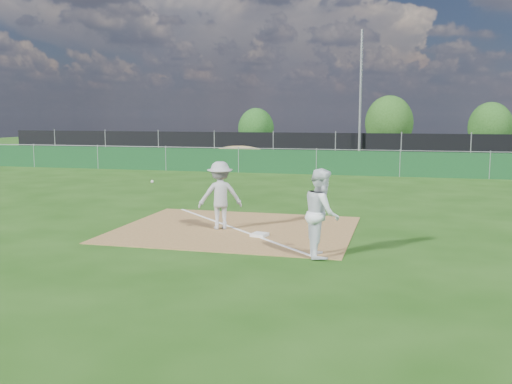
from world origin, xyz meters
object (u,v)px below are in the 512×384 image
first_base (260,235)px  car_left (278,144)px  car_mid (350,146)px  tree_left (256,129)px  tree_mid (389,123)px  tree_right (490,127)px  runner (322,213)px  light_pole (360,97)px  car_right (437,148)px  play_at_first (220,195)px

first_base → car_left: bearing=101.4°
car_mid → tree_left: tree_left is taller
car_left → tree_mid: size_ratio=1.11×
tree_mid → tree_right: tree_mid is taller
runner → car_left: (-7.10, 28.14, -0.08)m
car_mid → tree_right: size_ratio=1.14×
tree_right → car_left: bearing=-156.0°
light_pole → car_mid: light_pole is taller
first_base → car_right: 27.38m
car_left → tree_mid: bearing=-70.2°
car_right → tree_left: 14.93m
tree_left → car_left: bearing=-61.4°
play_at_first → car_left: play_at_first is taller
car_left → tree_mid: tree_mid is taller
light_pole → first_base: 22.78m
first_base → car_left: 27.15m
play_at_first → car_left: bearing=99.1°
tree_mid → light_pole: bearing=-97.7°
car_right → car_left: bearing=68.2°
car_left → car_right: size_ratio=1.06×
runner → car_mid: 29.48m
car_left → runner: bearing=172.5°
runner → tree_left: 35.18m
tree_right → play_at_first: bearing=-108.4°
first_base → car_left: size_ratio=0.07×
car_left → tree_right: (15.02, 6.69, 1.15)m
tree_mid → tree_left: bearing=-174.0°
first_base → tree_right: (9.64, 33.29, 1.94)m
first_base → play_at_first: bearing=152.3°
first_base → car_right: bearing=78.4°
play_at_first → runner: runner is taller
runner → tree_mid: (0.43, 34.78, 1.35)m
tree_mid → car_left: bearing=-138.6°
first_base → car_mid: bearing=90.8°
tree_right → first_base: bearing=-106.1°
play_at_first → car_right: bearing=75.6°
tree_mid → car_mid: bearing=-115.4°
car_mid → tree_right: 11.48m
runner → car_left: size_ratio=0.38×
runner → tree_left: tree_left is taller
car_mid → tree_mid: tree_mid is taller
tree_right → light_pole: bearing=-129.5°
car_left → tree_left: tree_left is taller
play_at_first → car_left: (-4.18, 25.97, -0.05)m
play_at_first → runner: bearing=-36.6°
car_right → tree_left: (-13.90, 5.32, 1.10)m
runner → tree_mid: 34.81m
runner → car_mid: runner is taller
tree_mid → tree_right: 7.50m
car_right → first_base: bearing=145.5°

